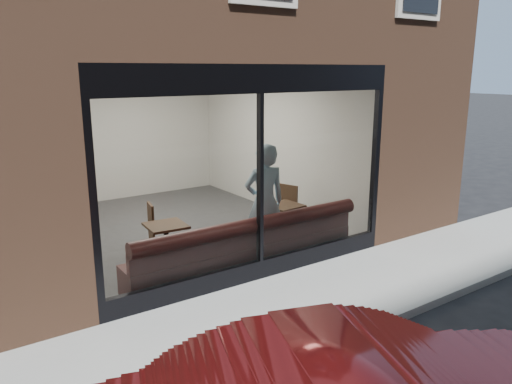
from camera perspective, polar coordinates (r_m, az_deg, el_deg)
ground at (r=6.40m, az=11.50°, el=-15.69°), size 120.00×120.00×0.00m
sidewalk_near at (r=7.04m, az=5.50°, el=-12.55°), size 40.00×2.00×0.01m
kerb_near at (r=6.34m, az=11.86°, el=-15.39°), size 40.00×0.10×0.12m
host_building_pier_right at (r=14.25m, az=-1.00°, el=7.67°), size 2.50×12.00×3.20m
host_building_backfill at (r=15.42m, az=-19.23°, el=7.38°), size 5.00×6.00×3.20m
cafe_floor at (r=10.18m, az=-9.18°, el=-4.12°), size 6.00×6.00×0.00m
cafe_ceiling at (r=9.70m, az=-9.91°, el=14.01°), size 6.00×6.00×0.00m
cafe_wall_back at (r=12.56m, az=-15.43°, el=6.35°), size 5.00×0.00×5.00m
cafe_wall_left at (r=9.06m, az=-23.90°, el=2.94°), size 0.00×6.00×6.00m
cafe_wall_right at (r=11.09m, az=2.22°, el=5.91°), size 0.00×6.00×6.00m
storefront_kick at (r=7.73m, az=0.46°, el=-8.81°), size 5.00×0.10×0.30m
storefront_header at (r=7.14m, az=0.50°, el=12.82°), size 5.00×0.10×0.40m
storefront_mullion at (r=7.31m, az=0.48°, el=1.38°), size 0.06×0.10×2.50m
storefront_glass at (r=7.28m, az=0.61°, el=1.34°), size 4.80×0.00×4.80m
banquette at (r=8.01m, az=-1.21°, el=-7.40°), size 4.00×0.55×0.45m
person at (r=8.29m, az=0.99°, el=-1.17°), size 0.79×0.59×1.96m
cafe_table_left at (r=7.98m, az=-10.27°, el=-3.80°), size 0.64×0.64×0.04m
cafe_table_right at (r=9.00m, az=3.28°, el=-1.57°), size 0.61×0.61×0.04m
cafe_chair_left at (r=8.67m, az=-13.01°, el=-5.99°), size 0.43×0.43×0.03m
cafe_chair_right at (r=9.74m, az=2.95°, el=-3.43°), size 0.57×0.57×0.04m
wall_poster at (r=8.89m, az=-23.28°, el=1.76°), size 0.02×0.58×0.77m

